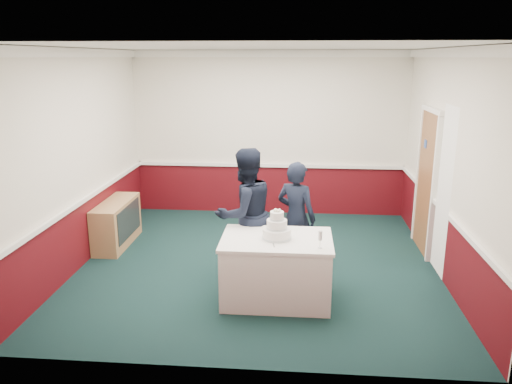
# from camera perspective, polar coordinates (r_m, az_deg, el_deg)

# --- Properties ---
(ground) EXTENTS (5.00, 5.00, 0.00)m
(ground) POSITION_cam_1_polar(r_m,az_deg,el_deg) (7.24, 0.23, -8.23)
(ground) COLOR black
(ground) RESTS_ON ground
(room_shell) EXTENTS (5.00, 5.00, 3.00)m
(room_shell) POSITION_cam_1_polar(r_m,az_deg,el_deg) (7.30, 1.27, 8.02)
(room_shell) COLOR silver
(room_shell) RESTS_ON ground
(sideboard) EXTENTS (0.41, 1.20, 0.70)m
(sideboard) POSITION_cam_1_polar(r_m,az_deg,el_deg) (8.14, -15.62, -3.46)
(sideboard) COLOR tan
(sideboard) RESTS_ON ground
(cake_table) EXTENTS (1.32, 0.92, 0.79)m
(cake_table) POSITION_cam_1_polar(r_m,az_deg,el_deg) (6.11, 2.34, -8.70)
(cake_table) COLOR white
(cake_table) RESTS_ON ground
(wedding_cake) EXTENTS (0.35, 0.35, 0.36)m
(wedding_cake) POSITION_cam_1_polar(r_m,az_deg,el_deg) (5.93, 2.39, -4.29)
(wedding_cake) COLOR white
(wedding_cake) RESTS_ON cake_table
(cake_knife) EXTENTS (0.05, 0.22, 0.00)m
(cake_knife) POSITION_cam_1_polar(r_m,az_deg,el_deg) (5.78, 1.99, -5.95)
(cake_knife) COLOR silver
(cake_knife) RESTS_ON cake_table
(champagne_flute) EXTENTS (0.05, 0.05, 0.21)m
(champagne_flute) POSITION_cam_1_polar(r_m,az_deg,el_deg) (5.66, 7.35, -5.08)
(champagne_flute) COLOR silver
(champagne_flute) RESTS_ON cake_table
(person_man) EXTENTS (1.08, 1.05, 1.76)m
(person_man) POSITION_cam_1_polar(r_m,az_deg,el_deg) (6.57, -1.25, -2.52)
(person_man) COLOR black
(person_man) RESTS_ON ground
(person_woman) EXTENTS (0.67, 0.59, 1.55)m
(person_woman) POSITION_cam_1_polar(r_m,az_deg,el_deg) (6.77, 4.60, -2.93)
(person_woman) COLOR black
(person_woman) RESTS_ON ground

